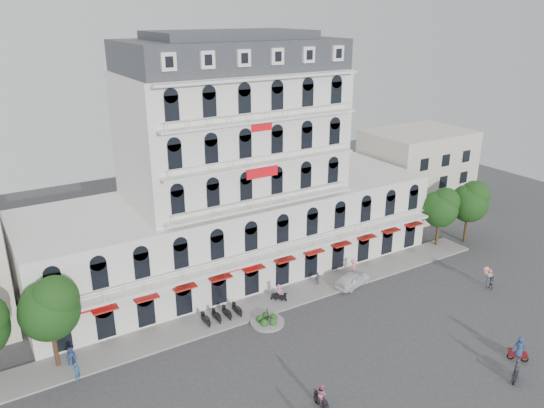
{
  "coord_description": "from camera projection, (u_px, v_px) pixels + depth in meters",
  "views": [
    {
      "loc": [
        -25.01,
        -30.75,
        27.61
      ],
      "look_at": [
        -0.03,
        10.0,
        10.13
      ],
      "focal_mm": 35.0,
      "sensor_mm": 36.0,
      "label": 1
    }
  ],
  "objects": [
    {
      "name": "ground",
      "position": [
        332.0,
        346.0,
        46.37
      ],
      "size": [
        120.0,
        120.0,
        0.0
      ],
      "primitive_type": "plane",
      "color": "#38383A",
      "rests_on": "ground"
    },
    {
      "name": "flank_building_east",
      "position": [
        416.0,
        173.0,
        75.05
      ],
      "size": [
        14.0,
        10.0,
        12.0
      ],
      "primitive_type": "cube",
      "color": "beige",
      "rests_on": "ground"
    },
    {
      "name": "rider_center",
      "position": [
        279.0,
        293.0,
        53.06
      ],
      "size": [
        1.31,
        1.31,
        1.94
      ],
      "rotation": [
        0.0,
        0.0,
        5.5
      ],
      "color": "black",
      "rests_on": "ground"
    },
    {
      "name": "pedestrian_right",
      "position": [
        353.0,
        267.0,
        58.69
      ],
      "size": [
        1.26,
        0.88,
        1.79
      ],
      "primitive_type": "imported",
      "rotation": [
        0.0,
        0.0,
        3.34
      ],
      "color": "pink",
      "rests_on": "ground"
    },
    {
      "name": "balloon_vendor",
      "position": [
        490.0,
        278.0,
        55.38
      ],
      "size": [
        1.3,
        1.24,
        2.45
      ],
      "color": "#585A60",
      "rests_on": "ground"
    },
    {
      "name": "pedestrian_left",
      "position": [
        71.0,
        357.0,
        43.53
      ],
      "size": [
        0.9,
        0.64,
        1.72
      ],
      "primitive_type": "imported",
      "rotation": [
        0.0,
        0.0,
        0.11
      ],
      "color": "navy",
      "rests_on": "ground"
    },
    {
      "name": "tree_west_inner",
      "position": [
        49.0,
        306.0,
        41.73
      ],
      "size": [
        4.76,
        4.76,
        8.25
      ],
      "color": "#382314",
      "rests_on": "ground"
    },
    {
      "name": "pedestrian_mid",
      "position": [
        317.0,
        279.0,
        56.35
      ],
      "size": [
        0.95,
        0.58,
        1.52
      ],
      "primitive_type": "imported",
      "rotation": [
        0.0,
        0.0,
        3.4
      ],
      "color": "#5D5C64",
      "rests_on": "ground"
    },
    {
      "name": "parked_car",
      "position": [
        353.0,
        279.0,
        56.25
      ],
      "size": [
        4.87,
        2.8,
        1.56
      ],
      "primitive_type": "imported",
      "rotation": [
        0.0,
        0.0,
        1.79
      ],
      "color": "white",
      "rests_on": "ground"
    },
    {
      "name": "parked_scooter_row",
      "position": [
        222.0,
        320.0,
        50.3
      ],
      "size": [
        4.4,
        1.8,
        1.1
      ],
      "primitive_type": null,
      "color": "black",
      "rests_on": "ground"
    },
    {
      "name": "tree_east_outer",
      "position": [
        470.0,
        200.0,
        65.43
      ],
      "size": [
        4.65,
        4.65,
        8.05
      ],
      "color": "#382314",
      "rests_on": "ground"
    },
    {
      "name": "rider_northeast",
      "position": [
        516.0,
        370.0,
        41.7
      ],
      "size": [
        1.57,
        0.99,
        2.04
      ],
      "rotation": [
        0.0,
        0.0,
        3.61
      ],
      "color": "#222227",
      "rests_on": "ground"
    },
    {
      "name": "traffic_island",
      "position": [
        267.0,
        321.0,
        49.62
      ],
      "size": [
        3.2,
        3.2,
        1.6
      ],
      "color": "gray",
      "rests_on": "ground"
    },
    {
      "name": "rider_east",
      "position": [
        519.0,
        349.0,
        44.05
      ],
      "size": [
        1.23,
        1.38,
        2.29
      ],
      "rotation": [
        0.0,
        0.0,
        2.27
      ],
      "color": "maroon",
      "rests_on": "ground"
    },
    {
      "name": "pedestrian_far",
      "position": [
        77.0,
        372.0,
        41.74
      ],
      "size": [
        0.72,
        0.69,
        1.66
      ],
      "primitive_type": "imported",
      "rotation": [
        0.0,
        0.0,
        0.68
      ],
      "color": "#29557B",
      "rests_on": "ground"
    },
    {
      "name": "tree_east_inner",
      "position": [
        441.0,
        206.0,
        64.38
      ],
      "size": [
        4.4,
        4.37,
        7.57
      ],
      "color": "#382314",
      "rests_on": "ground"
    },
    {
      "name": "rider_southwest",
      "position": [
        321.0,
        396.0,
        38.78
      ],
      "size": [
        0.65,
        1.7,
        2.11
      ],
      "rotation": [
        0.0,
        0.0,
        1.54
      ],
      "color": "black",
      "rests_on": "ground"
    },
    {
      "name": "sidewalk",
      "position": [
        277.0,
        300.0,
        53.55
      ],
      "size": [
        53.0,
        4.0,
        0.16
      ],
      "primitive_type": "cube",
      "color": "gray",
      "rests_on": "ground"
    },
    {
      "name": "main_building",
      "position": [
        234.0,
        184.0,
        57.36
      ],
      "size": [
        45.0,
        15.0,
        25.8
      ],
      "color": "silver",
      "rests_on": "ground"
    }
  ]
}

